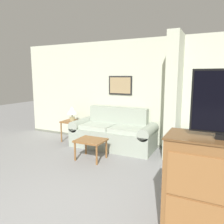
{
  "coord_description": "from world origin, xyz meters",
  "views": [
    {
      "loc": [
        1.64,
        -1.51,
        1.72
      ],
      "look_at": [
        -0.12,
        2.14,
        1.05
      ],
      "focal_mm": 35.0,
      "sensor_mm": 36.0,
      "label": 1
    }
  ],
  "objects_px": {
    "couch": "(113,133)",
    "coffee_table": "(91,142)",
    "table_lamp": "(72,111)",
    "tv_dresser": "(224,192)"
  },
  "relations": [
    {
      "from": "coffee_table",
      "to": "table_lamp",
      "type": "height_order",
      "value": "table_lamp"
    },
    {
      "from": "couch",
      "to": "table_lamp",
      "type": "relative_size",
      "value": 5.33
    },
    {
      "from": "table_lamp",
      "to": "tv_dresser",
      "type": "distance_m",
      "value": 4.24
    },
    {
      "from": "couch",
      "to": "tv_dresser",
      "type": "height_order",
      "value": "tv_dresser"
    },
    {
      "from": "coffee_table",
      "to": "tv_dresser",
      "type": "xyz_separation_m",
      "value": [
        2.42,
        -1.39,
        0.19
      ]
    },
    {
      "from": "couch",
      "to": "coffee_table",
      "type": "bearing_deg",
      "value": -94.6
    },
    {
      "from": "couch",
      "to": "coffee_table",
      "type": "relative_size",
      "value": 3.45
    },
    {
      "from": "table_lamp",
      "to": "tv_dresser",
      "type": "relative_size",
      "value": 0.32
    },
    {
      "from": "couch",
      "to": "tv_dresser",
      "type": "xyz_separation_m",
      "value": [
        2.34,
        -2.33,
        0.22
      ]
    },
    {
      "from": "table_lamp",
      "to": "coffee_table",
      "type": "bearing_deg",
      "value": -39.25
    }
  ]
}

